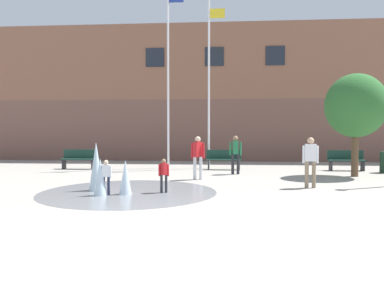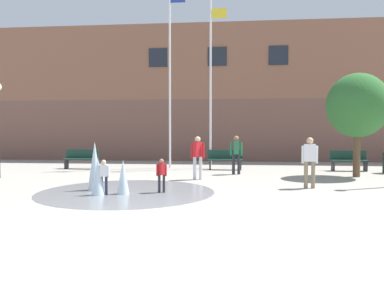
{
  "view_description": "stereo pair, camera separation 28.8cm",
  "coord_description": "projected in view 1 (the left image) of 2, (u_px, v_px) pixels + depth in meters",
  "views": [
    {
      "loc": [
        0.38,
        -6.59,
        1.8
      ],
      "look_at": [
        -0.69,
        7.37,
        1.3
      ],
      "focal_mm": 35.0,
      "sensor_mm": 36.0,
      "label": 1
    },
    {
      "loc": [
        0.66,
        -6.56,
        1.8
      ],
      "look_at": [
        -0.69,
        7.37,
        1.3
      ],
      "focal_mm": 35.0,
      "sensor_mm": 36.0,
      "label": 2
    }
  ],
  "objects": [
    {
      "name": "park_bench_far_right",
      "position": [
        346.0,
        160.0,
        16.85
      ],
      "size": [
        1.6,
        0.44,
        0.91
      ],
      "color": "#28282D",
      "rests_on": "ground"
    },
    {
      "name": "park_bench_near_trashcan",
      "position": [
        224.0,
        159.0,
        17.3
      ],
      "size": [
        1.6,
        0.44,
        0.91
      ],
      "color": "#28282D",
      "rests_on": "ground"
    },
    {
      "name": "library_building",
      "position": [
        215.0,
        97.0,
        24.87
      ],
      "size": [
        36.0,
        6.05,
        8.14
      ],
      "color": "brown",
      "rests_on": "ground"
    },
    {
      "name": "flagpole_left",
      "position": [
        169.0,
        72.0,
        17.93
      ],
      "size": [
        0.8,
        0.1,
        8.76
      ],
      "color": "silver",
      "rests_on": "ground"
    },
    {
      "name": "child_with_pink_shirt",
      "position": [
        106.0,
        175.0,
        10.38
      ],
      "size": [
        0.31,
        0.16,
        0.99
      ],
      "rotation": [
        0.0,
        0.0,
        0.18
      ],
      "color": "#1E233D",
      "rests_on": "ground"
    },
    {
      "name": "ground_plane",
      "position": [
        199.0,
        232.0,
        6.66
      ],
      "size": [
        100.0,
        100.0,
        0.0
      ],
      "primitive_type": "plane",
      "color": "#9E998E"
    },
    {
      "name": "flagpole_right",
      "position": [
        209.0,
        80.0,
        17.79
      ],
      "size": [
        0.8,
        0.1,
        7.97
      ],
      "color": "silver",
      "rests_on": "ground"
    },
    {
      "name": "splash_fountain",
      "position": [
        111.0,
        177.0,
        10.87
      ],
      "size": [
        5.16,
        5.16,
        1.47
      ],
      "color": "gray",
      "rests_on": "ground"
    },
    {
      "name": "adult_in_red",
      "position": [
        198.0,
        154.0,
        13.74
      ],
      "size": [
        0.5,
        0.39,
        1.59
      ],
      "rotation": [
        0.0,
        0.0,
        0.89
      ],
      "color": "silver",
      "rests_on": "ground"
    },
    {
      "name": "adult_near_bench",
      "position": [
        235.0,
        152.0,
        15.42
      ],
      "size": [
        0.5,
        0.35,
        1.59
      ],
      "rotation": [
        0.0,
        0.0,
        -1.51
      ],
      "color": "#28282D",
      "rests_on": "ground"
    },
    {
      "name": "street_tree_near_building",
      "position": [
        356.0,
        106.0,
        14.59
      ],
      "size": [
        2.34,
        2.34,
        4.02
      ],
      "color": "brown",
      "rests_on": "ground"
    },
    {
      "name": "park_bench_center",
      "position": [
        79.0,
        159.0,
        17.6
      ],
      "size": [
        1.6,
        0.44,
        0.91
      ],
      "color": "#28282D",
      "rests_on": "ground"
    },
    {
      "name": "adult_watching",
      "position": [
        310.0,
        158.0,
        11.72
      ],
      "size": [
        0.5,
        0.25,
        1.59
      ],
      "rotation": [
        0.0,
        0.0,
        2.97
      ],
      "color": "#89755B",
      "rests_on": "ground"
    },
    {
      "name": "child_in_fountain",
      "position": [
        164.0,
        173.0,
        10.82
      ],
      "size": [
        0.31,
        0.24,
        0.99
      ],
      "rotation": [
        0.0,
        0.0,
        -0.89
      ],
      "color": "#28282D",
      "rests_on": "ground"
    }
  ]
}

